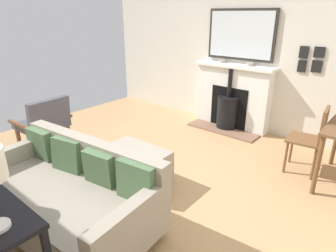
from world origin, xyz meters
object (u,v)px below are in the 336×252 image
object	(u,v)px
mantel_bowl_near	(223,61)
armchair_accent	(45,121)
mantel_bowl_far	(250,64)
sofa	(68,192)
ottoman	(134,163)
fireplace	(231,100)
dining_chair_near_fireplace	(313,135)

from	to	relation	value
mantel_bowl_near	armchair_accent	size ratio (longest dim) A/B	0.15
mantel_bowl_far	sofa	bearing A→B (deg)	-3.51
mantel_bowl_near	ottoman	bearing A→B (deg)	6.15
mantel_bowl_near	ottoman	size ratio (longest dim) A/B	0.15
fireplace	sofa	bearing A→B (deg)	1.01
fireplace	armchair_accent	distance (m)	3.00
mantel_bowl_far	armchair_accent	size ratio (longest dim) A/B	0.16
mantel_bowl_near	armchair_accent	xyz separation A→B (m)	(2.59, -1.33, -0.66)
mantel_bowl_far	fireplace	bearing A→B (deg)	-81.30
mantel_bowl_near	armchair_accent	distance (m)	2.99
mantel_bowl_near	sofa	world-z (taller)	mantel_bowl_near
fireplace	ottoman	bearing A→B (deg)	0.36
fireplace	mantel_bowl_near	distance (m)	0.68
armchair_accent	dining_chair_near_fireplace	xyz separation A→B (m)	(-1.76, 3.10, 0.05)
mantel_bowl_far	dining_chair_near_fireplace	world-z (taller)	mantel_bowl_far
ottoman	dining_chair_near_fireplace	distance (m)	2.18
sofa	fireplace	bearing A→B (deg)	-178.99
fireplace	mantel_bowl_far	distance (m)	0.69
fireplace	sofa	world-z (taller)	fireplace
ottoman	dining_chair_near_fireplace	xyz separation A→B (m)	(-1.55, 1.51, 0.26)
mantel_bowl_far	armchair_accent	distance (m)	3.24
fireplace	armchair_accent	world-z (taller)	fireplace
ottoman	armchair_accent	bearing A→B (deg)	-82.63
armchair_accent	dining_chair_near_fireplace	distance (m)	3.56
ottoman	mantel_bowl_near	bearing A→B (deg)	-173.85
fireplace	armchair_accent	size ratio (longest dim) A/B	1.70
mantel_bowl_far	dining_chair_near_fireplace	size ratio (longest dim) A/B	0.15
ottoman	fireplace	bearing A→B (deg)	-179.64
mantel_bowl_near	mantel_bowl_far	xyz separation A→B (m)	(0.00, 0.50, 0.01)
armchair_accent	ottoman	bearing A→B (deg)	97.37
dining_chair_near_fireplace	sofa	bearing A→B (deg)	-31.12
dining_chair_near_fireplace	armchair_accent	bearing A→B (deg)	-60.41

